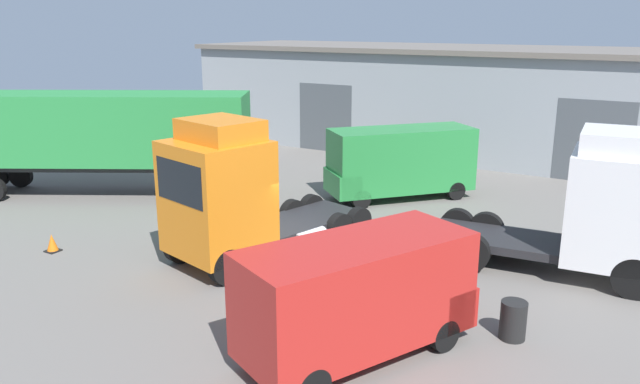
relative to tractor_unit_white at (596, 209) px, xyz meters
The scene contains 9 objects.
ground_plane 9.03m from the tractor_unit_white, 160.40° to the right, with size 60.00×60.00×0.00m, color slate.
warehouse_building 17.40m from the tractor_unit_white, 118.55° to the left, with size 30.94×8.95×5.51m.
tractor_unit_white is the anchor object (origin of this frame).
container_trailer_green 18.30m from the tractor_unit_white, behind, with size 11.36×7.95×4.10m.
delivery_van_red 7.85m from the tractor_unit_white, 116.35° to the right, with size 3.94×5.44×2.55m.
tractor_unit_orange 10.04m from the tractor_unit_white, 154.51° to the right, with size 3.99×6.84×4.25m.
delivery_van_green 8.98m from the tractor_unit_white, 150.35° to the left, with size 5.29×5.59×2.80m.
oil_drum 5.02m from the tractor_unit_white, 100.81° to the right, with size 0.58×0.58×0.88m.
traffic_cone 15.87m from the tractor_unit_white, 155.81° to the right, with size 0.40×0.40×0.55m.
Camera 1 is at (10.18, -14.70, 6.84)m, focal length 35.00 mm.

